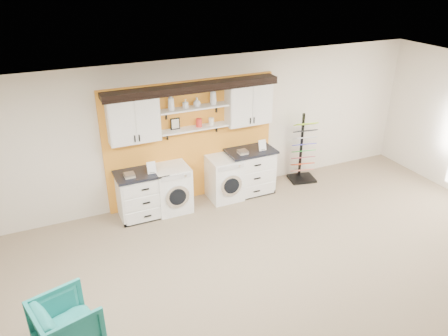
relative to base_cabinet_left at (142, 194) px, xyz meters
name	(u,v)px	position (x,y,z in m)	size (l,w,h in m)	color
floor	(300,330)	(1.13, -3.64, -0.45)	(10.00, 10.00, 0.00)	gray
ceiling	(320,131)	(1.13, -3.64, 2.35)	(10.00, 10.00, 0.00)	white
wall_back	(191,131)	(1.13, 0.36, 0.95)	(10.00, 10.00, 0.00)	beige
accent_panel	(192,141)	(1.13, 0.32, 0.75)	(3.40, 0.07, 2.40)	orange
upper_cabinet_left	(133,119)	(0.00, 0.15, 1.43)	(0.90, 0.35, 0.84)	white
upper_cabinet_right	(248,103)	(2.26, 0.15, 1.43)	(0.90, 0.35, 0.84)	white
shelf_lower	(194,128)	(1.13, 0.16, 1.08)	(1.32, 0.28, 0.03)	white
shelf_upper	(193,108)	(1.13, 0.16, 1.48)	(1.32, 0.28, 0.03)	white
crown_molding	(193,86)	(1.13, 0.17, 1.88)	(3.30, 0.41, 0.13)	black
picture_frame	(175,124)	(0.78, 0.21, 1.20)	(0.18, 0.02, 0.22)	black
canister_red	(199,123)	(1.23, 0.16, 1.17)	(0.11, 0.11, 0.16)	red
canister_cream	(211,121)	(1.48, 0.16, 1.16)	(0.10, 0.10, 0.14)	silver
base_cabinet_left	(142,194)	(0.00, 0.00, 0.00)	(0.92, 0.66, 0.90)	white
base_cabinet_right	(250,171)	(2.26, 0.00, 0.02)	(0.97, 0.66, 0.95)	white
washer	(172,188)	(0.58, 0.00, 0.00)	(0.65, 0.71, 0.90)	white
dryer	(224,178)	(1.68, 0.00, -0.01)	(0.63, 0.71, 0.88)	white
sample_rack	(303,159)	(3.56, 0.03, 0.04)	(0.62, 0.55, 1.48)	black
armchair	(67,324)	(-1.64, -2.63, -0.11)	(0.72, 0.74, 0.67)	teal
soap_bottle_a	(171,102)	(0.71, 0.16, 1.65)	(0.12, 0.12, 0.31)	silver
soap_bottle_b	(185,104)	(0.98, 0.16, 1.58)	(0.07, 0.08, 0.17)	silver
soap_bottle_c	(197,102)	(1.20, 0.16, 1.58)	(0.14, 0.14, 0.17)	silver
soap_bottle_d	(213,96)	(1.52, 0.16, 1.66)	(0.13, 0.13, 0.33)	silver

